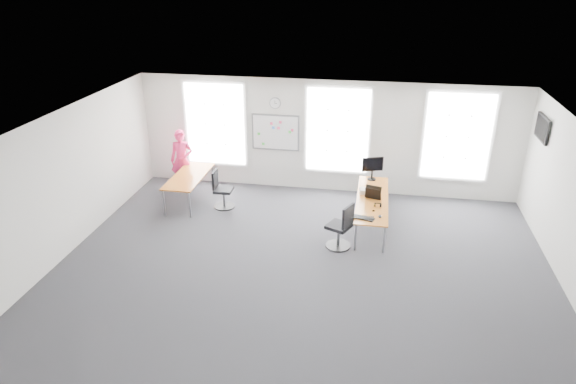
% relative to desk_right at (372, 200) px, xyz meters
% --- Properties ---
extents(floor, '(10.00, 10.00, 0.00)m').
position_rel_desk_right_xyz_m(floor, '(-1.31, -2.14, -0.62)').
color(floor, '#2D2C33').
rests_on(floor, ground).
extents(ceiling, '(10.00, 10.00, 0.00)m').
position_rel_desk_right_xyz_m(ceiling, '(-1.31, -2.14, 2.38)').
color(ceiling, silver).
rests_on(ceiling, ground).
extents(wall_back, '(10.00, 0.00, 10.00)m').
position_rel_desk_right_xyz_m(wall_back, '(-1.31, 1.86, 0.88)').
color(wall_back, silver).
rests_on(wall_back, ground).
extents(wall_front, '(10.00, 0.00, 10.00)m').
position_rel_desk_right_xyz_m(wall_front, '(-1.31, -6.14, 0.88)').
color(wall_front, silver).
rests_on(wall_front, ground).
extents(wall_left, '(0.00, 10.00, 10.00)m').
position_rel_desk_right_xyz_m(wall_left, '(-6.31, -2.14, 0.88)').
color(wall_left, silver).
rests_on(wall_left, ground).
extents(window_left, '(1.60, 0.06, 2.20)m').
position_rel_desk_right_xyz_m(window_left, '(-4.31, 1.83, 1.08)').
color(window_left, silver).
rests_on(window_left, wall_back).
extents(window_mid, '(1.60, 0.06, 2.20)m').
position_rel_desk_right_xyz_m(window_mid, '(-1.01, 1.83, 1.08)').
color(window_mid, silver).
rests_on(window_mid, wall_back).
extents(window_right, '(1.60, 0.06, 2.20)m').
position_rel_desk_right_xyz_m(window_right, '(1.99, 1.83, 1.08)').
color(window_right, silver).
rests_on(window_right, wall_back).
extents(desk_right, '(0.72, 2.72, 0.66)m').
position_rel_desk_right_xyz_m(desk_right, '(0.00, 0.00, 0.00)').
color(desk_right, '#BD651F').
rests_on(desk_right, ground).
extents(desk_left, '(0.78, 1.94, 0.71)m').
position_rel_desk_right_xyz_m(desk_left, '(-4.66, 0.49, 0.03)').
color(desk_left, '#BD651F').
rests_on(desk_left, ground).
extents(chair_right, '(0.62, 0.62, 1.03)m').
position_rel_desk_right_xyz_m(chair_right, '(-0.62, -1.22, -0.17)').
color(chair_right, black).
rests_on(chair_right, ground).
extents(chair_left, '(0.52, 0.52, 0.98)m').
position_rel_desk_right_xyz_m(chair_left, '(-3.75, 0.29, -0.19)').
color(chair_left, black).
rests_on(chair_left, ground).
extents(person, '(0.66, 0.49, 1.66)m').
position_rel_desk_right_xyz_m(person, '(-5.12, 1.23, 0.21)').
color(person, '#E52A65').
rests_on(person, ground).
extents(whiteboard, '(1.20, 0.03, 0.90)m').
position_rel_desk_right_xyz_m(whiteboard, '(-2.66, 1.83, 0.93)').
color(whiteboard, white).
rests_on(whiteboard, wall_back).
extents(wall_clock, '(0.30, 0.04, 0.30)m').
position_rel_desk_right_xyz_m(wall_clock, '(-2.66, 1.83, 1.73)').
color(wall_clock, gray).
rests_on(wall_clock, wall_back).
extents(tv, '(0.06, 0.90, 0.55)m').
position_rel_desk_right_xyz_m(tv, '(3.64, 0.86, 1.68)').
color(tv, black).
rests_on(tv, wall_right).
extents(keyboard, '(0.51, 0.31, 0.02)m').
position_rel_desk_right_xyz_m(keyboard, '(-0.17, -1.06, 0.05)').
color(keyboard, black).
rests_on(keyboard, desk_right).
extents(mouse, '(0.10, 0.13, 0.05)m').
position_rel_desk_right_xyz_m(mouse, '(0.18, -0.95, 0.07)').
color(mouse, black).
rests_on(mouse, desk_right).
extents(lens_cap, '(0.07, 0.07, 0.01)m').
position_rel_desk_right_xyz_m(lens_cap, '(0.04, -0.66, 0.05)').
color(lens_cap, black).
rests_on(lens_cap, desk_right).
extents(headphones, '(0.16, 0.09, 0.10)m').
position_rel_desk_right_xyz_m(headphones, '(0.12, -0.43, 0.09)').
color(headphones, black).
rests_on(headphones, desk_right).
extents(laptop_sleeve, '(0.39, 0.29, 0.30)m').
position_rel_desk_right_xyz_m(laptop_sleeve, '(0.01, -0.02, 0.19)').
color(laptop_sleeve, black).
rests_on(laptop_sleeve, desk_right).
extents(paper_stack, '(0.35, 0.28, 0.11)m').
position_rel_desk_right_xyz_m(paper_stack, '(-0.15, 0.30, 0.10)').
color(paper_stack, '#F4E2C5').
rests_on(paper_stack, desk_right).
extents(monitor, '(0.52, 0.23, 0.60)m').
position_rel_desk_right_xyz_m(monitor, '(-0.05, 1.14, 0.40)').
color(monitor, black).
rests_on(monitor, desk_right).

